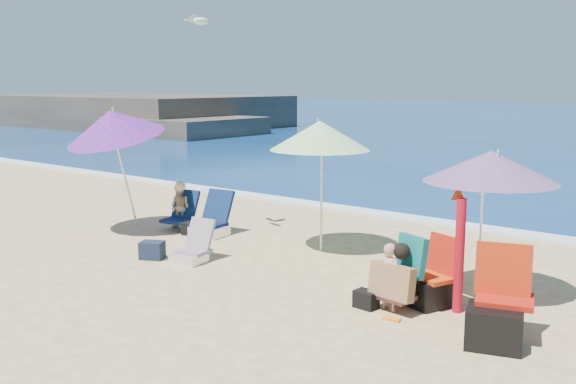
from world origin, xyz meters
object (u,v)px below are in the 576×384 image
Objects in this scene: person_center at (392,278)px; person_left at (180,207)px; chair_navy at (211,224)px; camp_chair_right at (425,280)px; umbrella_striped at (320,136)px; furled_umbrella at (459,244)px; camp_chair_left at (497,316)px; seagull at (200,21)px; umbrella_turquoise at (490,167)px; chair_rainbow at (193,251)px; umbrella_blue at (113,124)px.

person_left is (-5.15, 1.40, 0.01)m from person_center.
chair_navy is 4.70m from camp_chair_right.
umbrella_striped is 2.72× the size of chair_navy.
furled_umbrella is 1.08m from camp_chair_left.
camp_chair_right is 5.47m from person_left.
person_center is at bearing -143.29° from furled_umbrella.
camp_chair_left is at bearing -13.82° from person_left.
furled_umbrella is at bearing -10.37° from seagull.
umbrella_striped reaches higher than camp_chair_left.
camp_chair_left is 1.12× the size of camp_chair_right.
umbrella_striped is 2.93m from seagull.
chair_navy is (-4.97, 0.95, -0.61)m from furled_umbrella.
umbrella_striped is at bearing 169.34° from umbrella_turquoise.
person_left is (-0.79, 0.00, 0.20)m from chair_navy.
chair_navy is at bearing 164.37° from camp_chair_left.
camp_chair_right reaches higher than chair_navy.
umbrella_striped is 2.62m from chair_rainbow.
camp_chair_left reaches higher than chair_rainbow.
furled_umbrella reaches higher than chair_rainbow.
chair_navy is 4.59m from person_center.
umbrella_blue reaches higher than umbrella_striped.
camp_chair_right is at bearing -12.41° from chair_navy.
chair_rainbow is (2.46, -0.49, -1.76)m from umbrella_blue.
chair_navy is at bearing 177.20° from umbrella_turquoise.
chair_rainbow is 0.73× the size of person_left.
furled_umbrella is 1.65× the size of person_left.
seagull is at bearing -172.13° from umbrella_striped.
person_center is at bearing -5.04° from umbrella_blue.
chair_rainbow is at bearing 179.67° from person_center.
seagull is at bearing 164.88° from camp_chair_left.
camp_chair_left is at bearing -5.61° from umbrella_blue.
umbrella_blue reaches higher than camp_chair_left.
umbrella_blue is 6.05m from person_center.
seagull is (-4.75, 1.00, 3.34)m from camp_chair_right.
umbrella_striped is 2.34× the size of person_left.
camp_chair_left is (5.68, -1.59, 0.09)m from chair_navy.
umbrella_blue is at bearing -174.34° from umbrella_turquoise.
camp_chair_left is at bearing -2.53° from chair_rainbow.
chair_navy is (-5.02, 0.25, -1.43)m from umbrella_turquoise.
umbrella_turquoise reaches higher than camp_chair_left.
umbrella_turquoise reaches higher than chair_navy.
camp_chair_right is 1.09× the size of person_center.
umbrella_blue is 2.89× the size of person_center.
person_left is (-6.46, 1.59, 0.11)m from camp_chair_left.
seagull is at bearing -176.71° from chair_navy.
umbrella_turquoise reaches higher than person_left.
umbrella_blue is at bearing 174.39° from camp_chair_left.
umbrella_blue is 2.66× the size of camp_chair_right.
chair_rainbow is 2.27m from person_left.
chair_rainbow is 4.69m from camp_chair_left.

